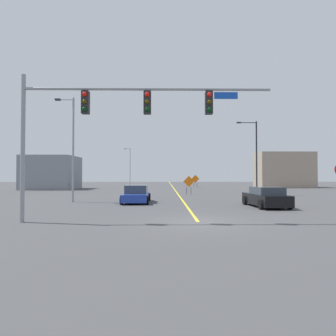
# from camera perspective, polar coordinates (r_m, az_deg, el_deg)

# --- Properties ---
(ground) EXTENTS (156.36, 156.36, 0.00)m
(ground) POSITION_cam_1_polar(r_m,az_deg,el_deg) (13.84, 5.87, -10.39)
(ground) COLOR #444447
(road_centre_stripe) EXTENTS (0.16, 86.87, 0.01)m
(road_centre_stripe) POSITION_cam_1_polar(r_m,az_deg,el_deg) (57.08, 0.80, -3.53)
(road_centre_stripe) COLOR yellow
(road_centre_stripe) RESTS_ON ground
(traffic_signal_assembly) EXTENTS (11.59, 0.44, 6.84)m
(traffic_signal_assembly) POSITION_cam_1_polar(r_m,az_deg,el_deg) (14.07, -10.74, 10.58)
(traffic_signal_assembly) COLOR gray
(traffic_signal_assembly) RESTS_ON ground
(street_lamp_far_right) EXTENTS (2.23, 0.24, 8.02)m
(street_lamp_far_right) POSITION_cam_1_polar(r_m,az_deg,el_deg) (33.28, 16.54, 2.64)
(street_lamp_far_right) COLOR black
(street_lamp_far_right) RESTS_ON ground
(street_lamp_mid_left) EXTENTS (1.51, 0.24, 8.80)m
(street_lamp_mid_left) POSITION_cam_1_polar(r_m,az_deg,el_deg) (73.26, -7.45, 0.70)
(street_lamp_mid_left) COLOR gray
(street_lamp_mid_left) RESTS_ON ground
(street_lamp_near_left) EXTENTS (1.56, 0.24, 8.40)m
(street_lamp_near_left) POSITION_cam_1_polar(r_m,az_deg,el_deg) (24.88, -18.17, 4.29)
(street_lamp_near_left) COLOR gray
(street_lamp_near_left) RESTS_ON ground
(construction_sign_right_shoulder) EXTENTS (1.40, 0.25, 2.20)m
(construction_sign_right_shoulder) POSITION_cam_1_polar(r_m,az_deg,el_deg) (50.94, 5.35, -2.22)
(construction_sign_right_shoulder) COLOR orange
(construction_sign_right_shoulder) RESTS_ON ground
(construction_sign_left_lane) EXTENTS (1.25, 0.26, 2.07)m
(construction_sign_left_lane) POSITION_cam_1_polar(r_m,az_deg,el_deg) (33.06, 4.07, -2.82)
(construction_sign_left_lane) COLOR orange
(construction_sign_left_lane) RESTS_ON ground
(car_blue_near) EXTENTS (2.10, 4.46, 1.37)m
(car_blue_near) POSITION_cam_1_polar(r_m,az_deg,el_deg) (23.34, -6.16, -5.13)
(car_blue_near) COLOR #1E389E
(car_blue_near) RESTS_ON ground
(car_black_passing) EXTENTS (2.29, 4.42, 1.37)m
(car_black_passing) POSITION_cam_1_polar(r_m,az_deg,el_deg) (21.08, 18.50, -5.43)
(car_black_passing) COLOR black
(car_black_passing) RESTS_ON ground
(roadside_building_east) EXTENTS (9.26, 5.09, 6.06)m
(roadside_building_east) POSITION_cam_1_polar(r_m,az_deg,el_deg) (54.89, 21.57, -0.36)
(roadside_building_east) COLOR gray
(roadside_building_east) RESTS_ON ground
(roadside_building_west) EXTENTS (7.23, 7.38, 5.05)m
(roadside_building_west) POSITION_cam_1_polar(r_m,az_deg,el_deg) (48.51, -21.62, -0.84)
(roadside_building_west) COLOR gray
(roadside_building_west) RESTS_ON ground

